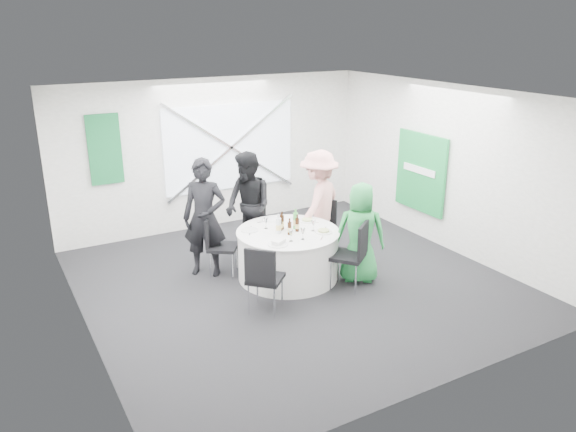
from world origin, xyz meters
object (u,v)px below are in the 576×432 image
person_man_back_left (205,218)px  banquet_table (288,254)px  chair_back (257,220)px  chair_front_right (354,250)px  clear_water_bottle (279,226)px  chair_back_left (217,241)px  person_woman_pink (319,203)px  person_man_back (248,206)px  chair_back_right (323,222)px  chair_front_left (263,275)px  person_woman_green (360,233)px  green_water_bottle (296,221)px

person_man_back_left → banquet_table: bearing=0.0°
chair_back → person_man_back_left: bearing=-155.6°
chair_front_right → clear_water_bottle: bearing=-82.9°
chair_back_left → person_woman_pink: size_ratio=0.52×
banquet_table → person_man_back: (-0.17, 1.02, 0.51)m
person_woman_pink → chair_back_right: bearing=175.2°
chair_front_left → person_woman_green: person_woman_green is taller
chair_front_right → chair_front_left: bearing=-37.4°
chair_back_right → person_woman_pink: size_ratio=0.50×
person_woman_green → green_water_bottle: 0.99m
banquet_table → person_woman_green: bearing=-34.3°
chair_back → chair_back_left: (-0.96, -0.54, -0.01)m
chair_back_left → person_woman_green: 2.19m
chair_front_right → chair_front_left: chair_front_right is taller
green_water_bottle → clear_water_bottle: (-0.32, -0.05, -0.00)m
chair_back_left → chair_back: bearing=-24.8°
banquet_table → person_woman_pink: bearing=32.5°
banquet_table → chair_front_right: bearing=-51.5°
chair_back_left → green_water_bottle: 1.25m
clear_water_bottle → banquet_table: bearing=4.3°
clear_water_bottle → person_woman_pink: bearing=28.8°
chair_back_right → person_man_back: bearing=-138.1°
banquet_table → person_woman_pink: 1.19m
chair_front_right → person_woman_green: (0.25, 0.20, 0.16)m
person_woman_pink → clear_water_bottle: bearing=-3.7°
chair_front_left → green_water_bottle: size_ratio=3.15×
chair_back_right → chair_back_left: bearing=-121.2°
chair_back → person_woman_green: size_ratio=0.62×
chair_back_left → person_man_back_left: person_man_back_left is taller
chair_back → person_woman_green: person_woman_green is taller
banquet_table → person_man_back: person_man_back is taller
chair_back → chair_back_right: 1.12m
banquet_table → chair_front_right: (0.64, -0.81, 0.23)m
chair_front_left → person_man_back_left: (-0.18, 1.59, 0.34)m
chair_front_left → person_man_back_left: 1.64m
chair_front_left → person_woman_green: (1.74, 0.23, 0.19)m
person_man_back → person_woman_pink: size_ratio=1.00×
chair_back → chair_back_left: 1.10m
person_woman_pink → person_man_back: bearing=-54.6°
chair_back_left → person_woman_green: person_woman_green is taller
green_water_bottle → chair_back_left: bearing=150.2°
person_woman_pink → chair_back_left: bearing=-34.3°
chair_back_right → clear_water_bottle: clear_water_bottle is taller
chair_back_right → person_man_back_left: (-2.09, 0.10, 0.40)m
chair_front_right → person_man_back: size_ratio=0.58×
chair_front_right → chair_back: bearing=-112.3°
chair_back_right → person_woman_pink: 0.41m
banquet_table → chair_back: 1.20m
banquet_table → chair_back_right: size_ratio=1.75×
chair_back → person_man_back: 0.44m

